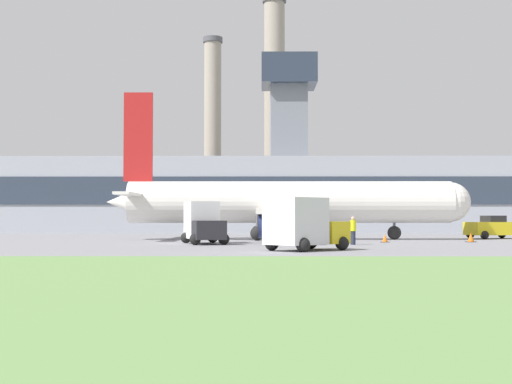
% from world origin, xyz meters
% --- Properties ---
extents(ground_plane, '(400.00, 400.00, 0.00)m').
position_xyz_m(ground_plane, '(0.00, 0.00, 0.00)').
color(ground_plane, gray).
extents(grass_strip, '(240.00, 37.00, 0.06)m').
position_xyz_m(grass_strip, '(0.00, -36.50, 0.03)').
color(grass_strip, '#668E4C').
rests_on(grass_strip, ground_plane).
extents(terminal_building, '(77.88, 16.10, 20.61)m').
position_xyz_m(terminal_building, '(0.11, 36.57, 4.45)').
color(terminal_building, '#9EA3AD').
rests_on(terminal_building, ground_plane).
extents(smokestack_left, '(3.02, 3.02, 29.42)m').
position_xyz_m(smokestack_left, '(-8.12, 61.61, 14.83)').
color(smokestack_left, gray).
rests_on(smokestack_left, ground_plane).
extents(smokestack_right, '(3.69, 3.69, 36.06)m').
position_xyz_m(smokestack_right, '(1.41, 62.38, 18.18)').
color(smokestack_right, gray).
rests_on(smokestack_right, ground_plane).
extents(airplane, '(27.22, 23.33, 11.06)m').
position_xyz_m(airplane, '(1.01, 5.99, 2.72)').
color(airplane, white).
rests_on(airplane, ground_plane).
extents(pushback_tug, '(4.45, 3.32, 1.80)m').
position_xyz_m(pushback_tug, '(17.43, 8.34, 0.82)').
color(pushback_tug, yellow).
rests_on(pushback_tug, ground_plane).
extents(baggage_truck, '(4.54, 4.54, 2.63)m').
position_xyz_m(baggage_truck, '(1.43, -11.74, 1.26)').
color(baggage_truck, yellow).
rests_on(baggage_truck, ground_plane).
extents(fuel_truck, '(3.27, 5.05, 2.66)m').
position_xyz_m(fuel_truck, '(-4.30, -2.44, 1.27)').
color(fuel_truck, '#232328').
rests_on(fuel_truck, ground_plane).
extents(ground_crew_person, '(0.39, 0.39, 1.71)m').
position_xyz_m(ground_crew_person, '(4.92, -4.04, 0.87)').
color(ground_crew_person, '#23283D').
rests_on(ground_crew_person, ground_plane).
extents(traffic_cone_near_nose, '(0.55, 0.55, 0.54)m').
position_xyz_m(traffic_cone_near_nose, '(7.60, 0.28, 0.25)').
color(traffic_cone_near_nose, black).
rests_on(traffic_cone_near_nose, ground_plane).
extents(traffic_cone_wingtip, '(0.64, 0.64, 0.63)m').
position_xyz_m(traffic_cone_wingtip, '(13.44, 0.74, 0.29)').
color(traffic_cone_wingtip, black).
rests_on(traffic_cone_wingtip, ground_plane).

